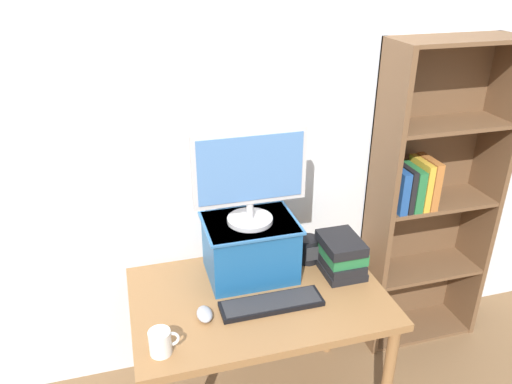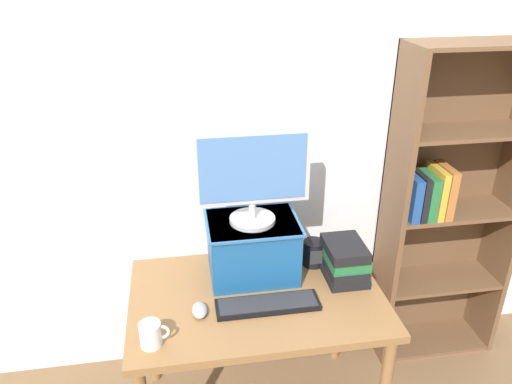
# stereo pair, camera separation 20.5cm
# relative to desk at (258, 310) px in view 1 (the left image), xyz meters

# --- Properties ---
(back_wall) EXTENTS (7.00, 0.08, 2.60)m
(back_wall) POSITION_rel_desk_xyz_m (0.00, 0.52, 0.66)
(back_wall) COLOR silver
(back_wall) RESTS_ON ground_plane
(desk) EXTENTS (1.11, 0.72, 0.73)m
(desk) POSITION_rel_desk_xyz_m (0.00, 0.00, 0.00)
(desk) COLOR olive
(desk) RESTS_ON ground_plane
(bookshelf_unit) EXTENTS (0.68, 0.28, 1.73)m
(bookshelf_unit) POSITION_rel_desk_xyz_m (1.06, 0.37, 0.24)
(bookshelf_unit) COLOR brown
(bookshelf_unit) RESTS_ON ground_plane
(riser_box) EXTENTS (0.42, 0.32, 0.28)m
(riser_box) POSITION_rel_desk_xyz_m (0.01, 0.16, 0.23)
(riser_box) COLOR #195189
(riser_box) RESTS_ON desk
(computer_monitor) EXTENTS (0.50, 0.20, 0.43)m
(computer_monitor) POSITION_rel_desk_xyz_m (0.01, 0.16, 0.60)
(computer_monitor) COLOR #B7B7BA
(computer_monitor) RESTS_ON riser_box
(keyboard) EXTENTS (0.44, 0.13, 0.02)m
(keyboard) POSITION_rel_desk_xyz_m (0.03, -0.09, 0.10)
(keyboard) COLOR black
(keyboard) RESTS_ON desk
(computer_mouse) EXTENTS (0.06, 0.10, 0.04)m
(computer_mouse) POSITION_rel_desk_xyz_m (-0.26, -0.09, 0.11)
(computer_mouse) COLOR #99999E
(computer_mouse) RESTS_ON desk
(book_stack) EXTENTS (0.18, 0.24, 0.18)m
(book_stack) POSITION_rel_desk_xyz_m (0.42, 0.07, 0.18)
(book_stack) COLOR black
(book_stack) RESTS_ON desk
(coffee_mug) EXTENTS (0.12, 0.08, 0.10)m
(coffee_mug) POSITION_rel_desk_xyz_m (-0.45, -0.24, 0.14)
(coffee_mug) COLOR white
(coffee_mug) RESTS_ON desk
(desk_speaker) EXTENTS (0.10, 0.10, 0.13)m
(desk_speaker) POSITION_rel_desk_xyz_m (0.31, 0.19, 0.15)
(desk_speaker) COLOR black
(desk_speaker) RESTS_ON desk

